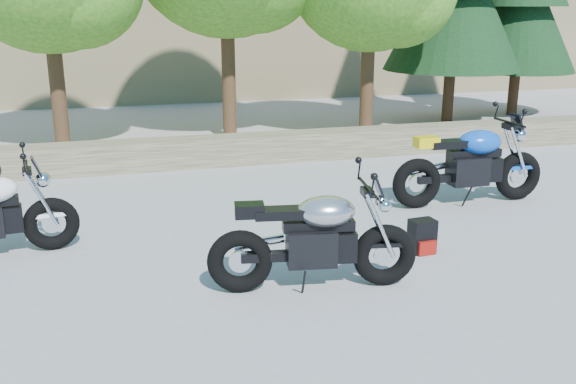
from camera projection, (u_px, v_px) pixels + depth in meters
name	position (u px, v px, depth m)	size (l,w,h in m)	color
ground	(296.00, 295.00, 6.24)	(90.00, 90.00, 0.00)	gray
stone_wall	(208.00, 151.00, 11.25)	(22.00, 0.55, 0.50)	brown
silver_bike	(315.00, 240.00, 6.26)	(2.08, 0.66, 1.05)	black
blue_bike	(470.00, 165.00, 8.98)	(2.30, 0.73, 1.16)	black
backpack	(422.00, 237.00, 7.28)	(0.30, 0.26, 0.38)	black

